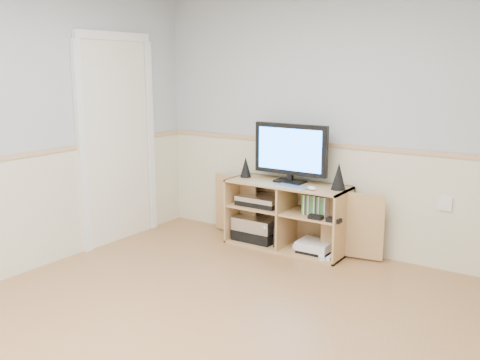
{
  "coord_description": "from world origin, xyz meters",
  "views": [
    {
      "loc": [
        2.01,
        -2.44,
        1.75
      ],
      "look_at": [
        -0.43,
        1.2,
        0.82
      ],
      "focal_mm": 40.0,
      "sensor_mm": 36.0,
      "label": 1
    }
  ],
  "objects_px": {
    "media_cabinet": "(290,214)",
    "monitor": "(291,151)",
    "keyboard": "(292,187)",
    "game_consoles": "(314,247)"
  },
  "relations": [
    {
      "from": "monitor",
      "to": "game_consoles",
      "type": "relative_size",
      "value": 1.7
    },
    {
      "from": "media_cabinet",
      "to": "keyboard",
      "type": "xyz_separation_m",
      "value": [
        0.12,
        -0.19,
        0.32
      ]
    },
    {
      "from": "media_cabinet",
      "to": "monitor",
      "type": "height_order",
      "value": "monitor"
    },
    {
      "from": "keyboard",
      "to": "game_consoles",
      "type": "bearing_deg",
      "value": 43.01
    },
    {
      "from": "monitor",
      "to": "keyboard",
      "type": "relative_size",
      "value": 2.34
    },
    {
      "from": "media_cabinet",
      "to": "game_consoles",
      "type": "height_order",
      "value": "media_cabinet"
    },
    {
      "from": "monitor",
      "to": "media_cabinet",
      "type": "bearing_deg",
      "value": 90.0
    },
    {
      "from": "game_consoles",
      "to": "media_cabinet",
      "type": "bearing_deg",
      "value": 167.82
    },
    {
      "from": "monitor",
      "to": "game_consoles",
      "type": "bearing_deg",
      "value": -11.11
    },
    {
      "from": "media_cabinet",
      "to": "game_consoles",
      "type": "xyz_separation_m",
      "value": [
        0.31,
        -0.07,
        -0.26
      ]
    }
  ]
}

